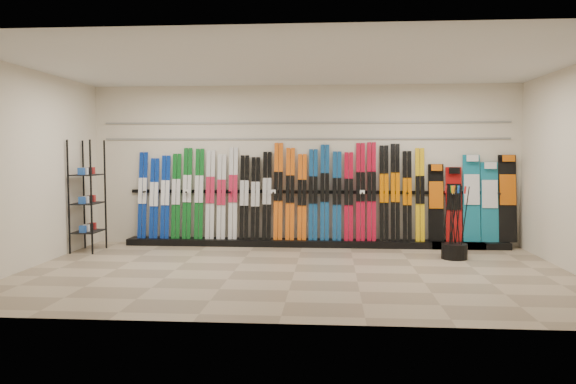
{
  "coord_description": "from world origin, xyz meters",
  "views": [
    {
      "loc": [
        0.52,
        -8.07,
        1.74
      ],
      "look_at": [
        -0.17,
        1.0,
        1.1
      ],
      "focal_mm": 35.0,
      "sensor_mm": 36.0,
      "label": 1
    }
  ],
  "objects": [
    {
      "name": "skis",
      "position": [
        -0.41,
        2.35,
        0.96
      ],
      "size": [
        5.38,
        0.27,
        1.81
      ],
      "color": "#0A2D95",
      "rests_on": "ski_rack_base"
    },
    {
      "name": "ceiling",
      "position": [
        0.0,
        0.0,
        3.0
      ],
      "size": [
        8.0,
        8.0,
        0.0
      ],
      "primitive_type": "plane",
      "rotation": [
        3.14,
        0.0,
        0.0
      ],
      "color": "silver",
      "rests_on": "back_wall"
    },
    {
      "name": "left_wall",
      "position": [
        -4.0,
        0.0,
        1.5
      ],
      "size": [
        0.0,
        5.0,
        5.0
      ],
      "primitive_type": "plane",
      "rotation": [
        1.57,
        0.0,
        1.57
      ],
      "color": "beige",
      "rests_on": "floor"
    },
    {
      "name": "floor",
      "position": [
        0.0,
        0.0,
        0.0
      ],
      "size": [
        8.0,
        8.0,
        0.0
      ],
      "primitive_type": "plane",
      "color": "#87755D",
      "rests_on": "ground"
    },
    {
      "name": "slatwall_rail_0",
      "position": [
        0.0,
        2.48,
        2.0
      ],
      "size": [
        7.6,
        0.02,
        0.03
      ],
      "primitive_type": "cube",
      "color": "gray",
      "rests_on": "back_wall"
    },
    {
      "name": "back_wall",
      "position": [
        0.0,
        2.5,
        1.5
      ],
      "size": [
        8.0,
        0.0,
        8.0
      ],
      "primitive_type": "plane",
      "rotation": [
        1.57,
        0.0,
        0.0
      ],
      "color": "beige",
      "rests_on": "floor"
    },
    {
      "name": "ski_poles",
      "position": [
        2.54,
        1.24,
        0.61
      ],
      "size": [
        0.39,
        0.31,
        1.18
      ],
      "color": "black",
      "rests_on": "pole_bin"
    },
    {
      "name": "accessory_rack",
      "position": [
        -3.75,
        1.47,
        0.98
      ],
      "size": [
        0.4,
        0.6,
        1.96
      ],
      "primitive_type": "cube",
      "color": "black",
      "rests_on": "floor"
    },
    {
      "name": "snowboards",
      "position": [
        3.13,
        2.35,
        0.86
      ],
      "size": [
        1.58,
        0.24,
        1.58
      ],
      "color": "black",
      "rests_on": "ski_rack_base"
    },
    {
      "name": "slatwall_rail_1",
      "position": [
        0.0,
        2.48,
        2.3
      ],
      "size": [
        7.6,
        0.02,
        0.03
      ],
      "primitive_type": "cube",
      "color": "gray",
      "rests_on": "back_wall"
    },
    {
      "name": "ski_rack_base",
      "position": [
        0.22,
        2.28,
        0.06
      ],
      "size": [
        8.0,
        0.4,
        0.12
      ],
      "primitive_type": "cube",
      "color": "black",
      "rests_on": "floor"
    },
    {
      "name": "pole_bin",
      "position": [
        2.55,
        1.21,
        0.12
      ],
      "size": [
        0.42,
        0.42,
        0.25
      ],
      "primitive_type": "cylinder",
      "color": "black",
      "rests_on": "floor"
    }
  ]
}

